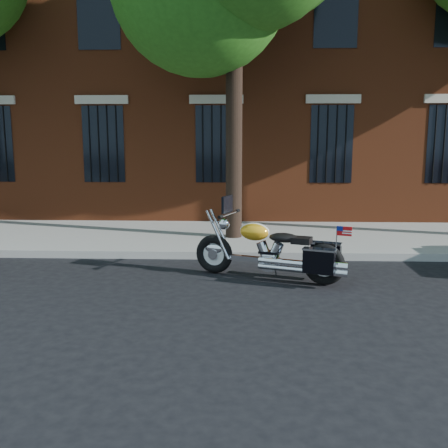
{
  "coord_description": "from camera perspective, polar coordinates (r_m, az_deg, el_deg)",
  "views": [
    {
      "loc": [
        0.71,
        -8.18,
        2.31
      ],
      "look_at": [
        0.36,
        0.8,
        0.79
      ],
      "focal_mm": 40.0,
      "sensor_mm": 36.0,
      "label": 1
    }
  ],
  "objects": [
    {
      "name": "motorcycle",
      "position": [
        8.32,
        5.81,
        -3.29
      ],
      "size": [
        2.49,
        1.4,
        1.37
      ],
      "rotation": [
        0.0,
        0.0,
        -0.36
      ],
      "color": "black",
      "rests_on": "ground"
    },
    {
      "name": "sidewalk",
      "position": [
        11.68,
        -1.31,
        -1.46
      ],
      "size": [
        40.0,
        3.6,
        0.15
      ],
      "primitive_type": "cube",
      "color": "gray",
      "rests_on": "ground"
    },
    {
      "name": "curb",
      "position": [
        9.85,
        -1.98,
        -3.55
      ],
      "size": [
        40.0,
        0.16,
        0.15
      ],
      "primitive_type": "cube",
      "color": "gray",
      "rests_on": "ground"
    },
    {
      "name": "building",
      "position": [
        18.63,
        -0.01,
        21.0
      ],
      "size": [
        26.0,
        10.08,
        12.0
      ],
      "color": "maroon",
      "rests_on": "ground"
    },
    {
      "name": "ground",
      "position": [
        8.53,
        -2.66,
        -6.14
      ],
      "size": [
        120.0,
        120.0,
        0.0
      ],
      "primitive_type": "plane",
      "color": "black",
      "rests_on": "ground"
    }
  ]
}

